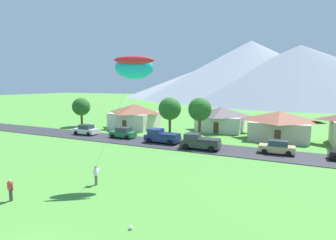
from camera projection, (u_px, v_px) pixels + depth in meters
road_strip at (196, 147)px, 36.98m from camera, size 160.00×6.04×0.08m
mountain_far_east_ridge at (204, 82)px, 186.44m from camera, size 107.09×107.09×20.19m
mountain_west_ridge at (250, 70)px, 161.12m from camera, size 129.52×129.52×34.12m
mountain_east_ridge at (299, 73)px, 138.16m from camera, size 129.04×129.04×28.36m
house_leftmost at (135, 116)px, 53.13m from camera, size 8.69×8.05×4.73m
house_left_center at (221, 118)px, 50.28m from camera, size 8.71×8.02×4.36m
house_right_center at (279, 125)px, 42.13m from camera, size 9.26×7.42×4.45m
tree_near_left at (81, 107)px, 54.93m from camera, size 3.62×3.62×5.85m
tree_left_of_center at (170, 109)px, 46.74m from camera, size 3.95×3.95×6.36m
tree_center at (200, 110)px, 41.60m from camera, size 3.63×3.63×6.57m
parked_car_tan_west_end at (277, 147)px, 33.27m from camera, size 4.22×2.12×1.68m
parked_car_white_mid_west at (86, 130)px, 45.93m from camera, size 4.22×2.13×1.68m
parked_car_green_mid_east at (123, 133)px, 43.13m from camera, size 4.20×2.09×1.68m
pickup_truck_charcoal_west_side at (199, 141)px, 35.69m from camera, size 5.26×2.44×1.99m
pickup_truck_navy_east_side at (161, 136)px, 39.49m from camera, size 5.26×2.46×1.99m
kite_flyer_with_kite at (134, 68)px, 23.41m from camera, size 4.38×4.60×11.12m
watcher_person at (10, 189)px, 19.89m from camera, size 0.56×0.24×1.68m
soccer_ball at (131, 227)px, 16.05m from camera, size 0.24×0.24×0.24m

